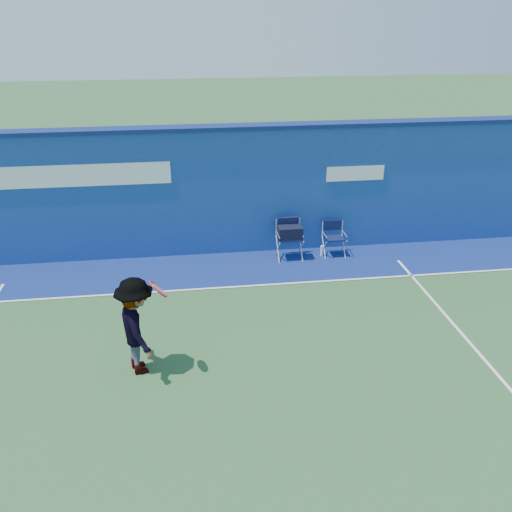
{
  "coord_description": "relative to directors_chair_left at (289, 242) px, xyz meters",
  "views": [
    {
      "loc": [
        -0.42,
        -7.1,
        5.55
      ],
      "look_at": [
        0.89,
        2.6,
        1.0
      ],
      "focal_mm": 38.0,
      "sensor_mm": 36.0,
      "label": 1
    }
  ],
  "objects": [
    {
      "name": "directors_chair_left",
      "position": [
        0.0,
        0.0,
        0.0
      ],
      "size": [
        0.57,
        0.53,
        0.96
      ],
      "color": "silver",
      "rests_on": "ground"
    },
    {
      "name": "stadium_wall",
      "position": [
        -1.95,
        0.68,
        1.14
      ],
      "size": [
        24.0,
        0.5,
        3.08
      ],
      "color": "navy",
      "rests_on": "ground"
    },
    {
      "name": "out_of_bounds_strip",
      "position": [
        -1.95,
        -0.42,
        -0.4
      ],
      "size": [
        24.0,
        1.8,
        0.01
      ],
      "primitive_type": "cube",
      "color": "navy",
      "rests_on": "ground"
    },
    {
      "name": "water_bottle",
      "position": [
        0.81,
        0.02,
        -0.28
      ],
      "size": [
        0.07,
        0.07,
        0.27
      ],
      "primitive_type": "cylinder",
      "color": "white",
      "rests_on": "ground"
    },
    {
      "name": "court_lines",
      "position": [
        -1.95,
        -3.92,
        -0.4
      ],
      "size": [
        24.0,
        12.0,
        0.01
      ],
      "color": "white",
      "rests_on": "out_of_bounds_strip"
    },
    {
      "name": "tennis_player",
      "position": [
        -3.28,
        -3.99,
        0.44
      ],
      "size": [
        1.05,
        1.23,
        1.71
      ],
      "color": "#EA4738",
      "rests_on": "ground"
    },
    {
      "name": "directors_chair_right",
      "position": [
        1.1,
        0.03,
        -0.15
      ],
      "size": [
        0.49,
        0.44,
        0.82
      ],
      "color": "silver",
      "rests_on": "ground"
    },
    {
      "name": "ground",
      "position": [
        -1.95,
        -4.52,
        -0.41
      ],
      "size": [
        80.0,
        80.0,
        0.0
      ],
      "primitive_type": "plane",
      "color": "#2E542D",
      "rests_on": "ground"
    }
  ]
}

